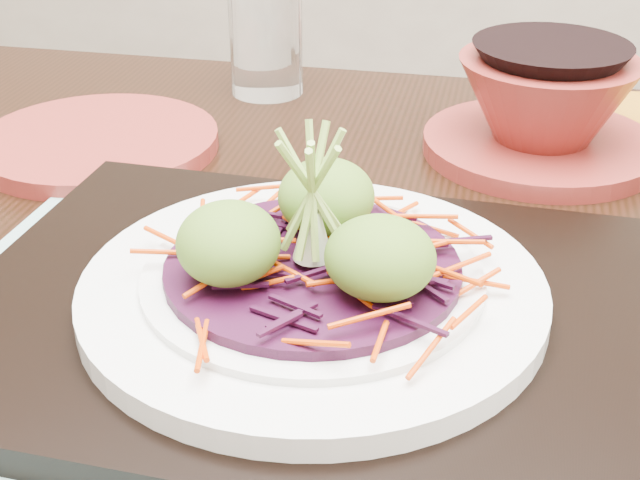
% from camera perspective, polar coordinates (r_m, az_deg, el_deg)
% --- Properties ---
extents(dining_table, '(1.16, 0.79, 0.72)m').
position_cam_1_polar(dining_table, '(0.60, 0.81, -9.69)').
color(dining_table, black).
rests_on(dining_table, ground).
extents(placemat, '(0.46, 0.37, 0.00)m').
position_cam_1_polar(placemat, '(0.49, -0.45, -5.81)').
color(placemat, '#88B0A3').
rests_on(placemat, dining_table).
extents(serving_tray, '(0.40, 0.31, 0.02)m').
position_cam_1_polar(serving_tray, '(0.48, -0.46, -4.79)').
color(serving_tray, black).
rests_on(serving_tray, placemat).
extents(white_plate, '(0.25, 0.25, 0.02)m').
position_cam_1_polar(white_plate, '(0.47, -0.47, -3.10)').
color(white_plate, silver).
rests_on(white_plate, serving_tray).
extents(cabbage_bed, '(0.16, 0.16, 0.01)m').
position_cam_1_polar(cabbage_bed, '(0.47, -0.47, -1.80)').
color(cabbage_bed, '#350A26').
rests_on(cabbage_bed, white_plate).
extents(carrot_julienne, '(0.19, 0.19, 0.01)m').
position_cam_1_polar(carrot_julienne, '(0.46, -0.48, -0.99)').
color(carrot_julienne, '#C43703').
rests_on(carrot_julienne, cabbage_bed).
extents(guacamole_scoops, '(0.14, 0.12, 0.04)m').
position_cam_1_polar(guacamole_scoops, '(0.46, -0.50, 0.54)').
color(guacamole_scoops, '#517422').
rests_on(guacamole_scoops, cabbage_bed).
extents(scallion_garnish, '(0.06, 0.06, 0.09)m').
position_cam_1_polar(scallion_garnish, '(0.45, -0.49, 2.71)').
color(scallion_garnish, '#87AC45').
rests_on(scallion_garnish, cabbage_bed).
extents(terracotta_side_plate, '(0.23, 0.23, 0.01)m').
position_cam_1_polar(terracotta_side_plate, '(0.73, -13.99, 6.10)').
color(terracotta_side_plate, maroon).
rests_on(terracotta_side_plate, dining_table).
extents(water_glass, '(0.08, 0.08, 0.09)m').
position_cam_1_polar(water_glass, '(0.83, -3.47, 12.52)').
color(water_glass, white).
rests_on(water_glass, dining_table).
extents(terracotta_bowl_set, '(0.24, 0.24, 0.08)m').
position_cam_1_polar(terracotta_bowl_set, '(0.71, 14.14, 7.94)').
color(terracotta_bowl_set, maroon).
rests_on(terracotta_bowl_set, dining_table).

